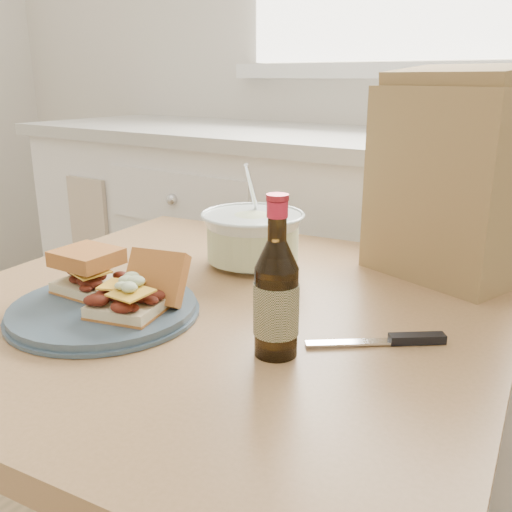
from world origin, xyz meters
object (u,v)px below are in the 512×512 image
Objects in this scene: coleslaw_bowl at (253,239)px; dining_table at (220,361)px; beer_bottle at (276,297)px; paper_bag at (450,184)px; plate at (104,309)px.

dining_table is at bearing -70.80° from coleslaw_bowl.
coleslaw_bowl is 0.93× the size of beer_bottle.
dining_table is at bearing -108.55° from paper_bag.
beer_bottle reaches higher than coleslaw_bowl.
dining_table is 0.51m from paper_bag.
coleslaw_bowl is 0.59× the size of paper_bag.
plate is at bearing 163.93° from beer_bottle.
plate is 1.32× the size of beer_bottle.
plate is at bearing -97.95° from coleslaw_bowl.
plate is 0.64m from paper_bag.
plate is (-0.11, -0.14, 0.12)m from dining_table.
beer_bottle is (0.29, 0.04, 0.07)m from plate.
beer_bottle reaches higher than dining_table.
paper_bag is (0.08, 0.45, 0.09)m from beer_bottle.
coleslaw_bowl is at bearing -136.10° from paper_bag.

